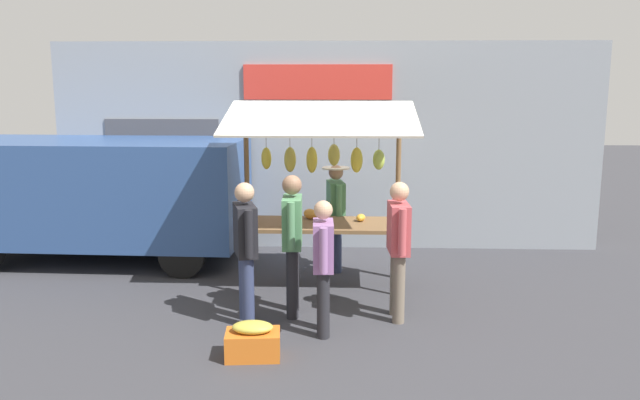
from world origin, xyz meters
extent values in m
plane|color=#38383D|center=(0.00, 0.00, 0.00)|extent=(40.00, 40.00, 0.00)
cube|color=#8C939E|center=(0.00, -2.20, 1.70)|extent=(9.00, 0.25, 3.40)
cube|color=red|center=(0.14, -2.06, 2.75)|extent=(2.40, 0.06, 0.56)
cube|color=#47474C|center=(2.72, -2.07, 1.10)|extent=(1.90, 0.04, 2.10)
cube|color=brown|center=(0.00, 0.00, 0.85)|extent=(2.20, 0.90, 0.05)
cylinder|color=brown|center=(1.04, 0.39, 0.41)|extent=(0.06, 0.06, 0.83)
cylinder|color=brown|center=(-1.04, 0.39, 0.41)|extent=(0.06, 0.06, 0.83)
cylinder|color=brown|center=(1.04, -0.39, 0.41)|extent=(0.06, 0.06, 0.83)
cylinder|color=brown|center=(-1.04, -0.39, 0.41)|extent=(0.06, 0.06, 0.83)
cylinder|color=brown|center=(1.06, -0.40, 1.18)|extent=(0.07, 0.07, 2.35)
cylinder|color=brown|center=(-1.06, -0.40, 1.18)|extent=(0.07, 0.07, 2.35)
cylinder|color=brown|center=(0.00, -0.40, 2.15)|extent=(2.12, 0.06, 0.06)
cube|color=beige|center=(0.00, 0.15, 2.30)|extent=(2.50, 1.46, 0.39)
cylinder|color=brown|center=(-0.78, -0.34, 2.00)|extent=(0.01, 0.01, 0.31)
ellipsoid|color=#B2CC4C|center=(-0.78, -0.34, 1.70)|extent=(0.20, 0.18, 0.28)
cylinder|color=brown|center=(-0.48, -0.40, 2.01)|extent=(0.01, 0.01, 0.28)
ellipsoid|color=yellow|center=(-0.48, -0.40, 1.69)|extent=(0.18, 0.15, 0.35)
cylinder|color=brown|center=(-0.17, -0.35, 2.03)|extent=(0.01, 0.01, 0.24)
ellipsoid|color=gold|center=(-0.17, -0.35, 1.76)|extent=(0.21, 0.24, 0.30)
cylinder|color=brown|center=(0.14, -0.38, 2.01)|extent=(0.01, 0.01, 0.28)
ellipsoid|color=yellow|center=(0.14, -0.38, 1.69)|extent=(0.19, 0.22, 0.36)
cylinder|color=brown|center=(0.45, -0.39, 2.01)|extent=(0.01, 0.01, 0.28)
ellipsoid|color=gold|center=(0.45, -0.39, 1.69)|extent=(0.22, 0.21, 0.35)
cylinder|color=brown|center=(0.77, -0.34, 2.01)|extent=(0.01, 0.01, 0.28)
ellipsoid|color=yellow|center=(0.77, -0.34, 1.71)|extent=(0.20, 0.21, 0.31)
ellipsoid|color=orange|center=(0.16, -0.26, 0.95)|extent=(0.26, 0.25, 0.14)
ellipsoid|color=gold|center=(-0.54, -0.13, 0.93)|extent=(0.16, 0.21, 0.10)
cylinder|color=navy|center=(-0.17, -0.88, 0.39)|extent=(0.14, 0.14, 0.78)
cylinder|color=navy|center=(-0.21, -0.62, 0.39)|extent=(0.14, 0.14, 0.78)
cube|color=#518C5B|center=(-0.19, -0.75, 1.05)|extent=(0.30, 0.50, 0.55)
cylinder|color=#518C5B|center=(-0.14, -1.04, 1.07)|extent=(0.09, 0.09, 0.51)
cylinder|color=#518C5B|center=(-0.24, -0.46, 1.07)|extent=(0.09, 0.09, 0.51)
sphere|color=#A87A5B|center=(-0.19, -0.75, 1.46)|extent=(0.21, 0.21, 0.21)
cylinder|color=beige|center=(-0.19, -0.75, 1.53)|extent=(0.41, 0.41, 0.02)
cylinder|color=#232328|center=(0.29, 1.27, 0.42)|extent=(0.14, 0.14, 0.84)
cylinder|color=#232328|center=(0.30, 0.99, 0.42)|extent=(0.14, 0.14, 0.84)
cube|color=#518C5B|center=(0.29, 1.13, 1.14)|extent=(0.24, 0.52, 0.59)
cylinder|color=#518C5B|center=(0.28, 1.44, 1.16)|extent=(0.09, 0.09, 0.55)
cylinder|color=#518C5B|center=(0.31, 0.82, 1.16)|extent=(0.09, 0.09, 0.55)
sphere|color=#8C664C|center=(0.29, 1.13, 1.58)|extent=(0.23, 0.23, 0.23)
cylinder|color=navy|center=(0.76, 1.55, 0.41)|extent=(0.14, 0.14, 0.82)
cylinder|color=navy|center=(0.84, 1.29, 0.41)|extent=(0.14, 0.14, 0.82)
cube|color=black|center=(0.80, 1.42, 1.11)|extent=(0.35, 0.54, 0.58)
cylinder|color=black|center=(0.72, 1.72, 1.13)|extent=(0.09, 0.09, 0.53)
cylinder|color=black|center=(0.89, 1.13, 1.13)|extent=(0.09, 0.09, 0.53)
sphere|color=tan|center=(0.80, 1.42, 1.54)|extent=(0.22, 0.22, 0.22)
cylinder|color=#726656|center=(-0.96, 1.35, 0.41)|extent=(0.14, 0.14, 0.81)
cylinder|color=#726656|center=(-0.94, 1.09, 0.41)|extent=(0.14, 0.14, 0.81)
cube|color=#BF4C51|center=(-0.95, 1.22, 1.10)|extent=(0.25, 0.50, 0.57)
cylinder|color=#BF4C51|center=(-0.97, 1.52, 1.12)|extent=(0.09, 0.09, 0.53)
cylinder|color=#BF4C51|center=(-0.93, 0.92, 1.12)|extent=(0.09, 0.09, 0.53)
sphere|color=tan|center=(-0.95, 1.22, 1.53)|extent=(0.22, 0.22, 0.22)
cylinder|color=#232328|center=(-0.10, 1.84, 0.37)|extent=(0.14, 0.14, 0.74)
cylinder|color=#232328|center=(-0.09, 1.59, 0.37)|extent=(0.14, 0.14, 0.74)
cube|color=#93669E|center=(-0.09, 1.72, 1.01)|extent=(0.24, 0.46, 0.53)
cylinder|color=#93669E|center=(-0.11, 2.00, 1.03)|extent=(0.09, 0.09, 0.49)
cylinder|color=#93669E|center=(-0.08, 1.43, 1.03)|extent=(0.09, 0.09, 0.49)
sphere|color=tan|center=(-0.09, 1.72, 1.41)|extent=(0.20, 0.20, 0.20)
cube|color=#2D4C84|center=(3.46, -1.16, 1.10)|extent=(4.45, 1.98, 1.55)
cube|color=black|center=(4.78, -1.20, 1.38)|extent=(1.46, 1.85, 0.68)
cylinder|color=black|center=(4.93, -2.04, 0.33)|extent=(0.67, 0.20, 0.66)
cylinder|color=black|center=(1.99, -0.28, 0.33)|extent=(0.67, 0.20, 0.66)
cylinder|color=black|center=(1.94, -1.95, 0.33)|extent=(0.67, 0.20, 0.66)
cube|color=#D1661E|center=(0.60, 2.39, 0.14)|extent=(0.58, 0.41, 0.27)
ellipsoid|color=gold|center=(0.60, 2.39, 0.32)|extent=(0.42, 0.27, 0.12)
camera|label=1|loc=(-0.35, 8.54, 2.78)|focal=36.33mm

